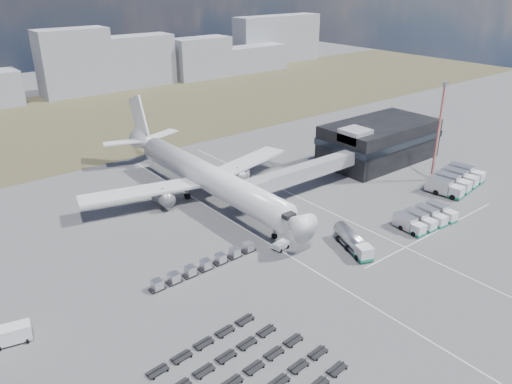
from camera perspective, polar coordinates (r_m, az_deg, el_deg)
ground at (r=86.09m, az=6.04°, el=-7.57°), size 420.00×420.00×0.00m
grass_strip at (r=175.59m, az=-20.06°, el=7.64°), size 420.00×90.00×0.01m
lane_markings at (r=94.09m, az=9.05°, el=-4.83°), size 47.12×110.00×0.01m
terminal at (r=131.62m, az=13.84°, el=5.69°), size 30.40×16.40×11.00m
jet_bridge at (r=106.93m, az=4.64°, el=2.00°), size 30.30×3.80×7.05m
airliner at (r=106.53m, az=-6.05°, el=1.99°), size 51.59×64.53×17.62m
skyline at (r=215.69m, az=-20.42°, el=13.07°), size 311.07×27.26×25.31m
fuel_tanker at (r=89.07m, az=11.03°, el=-5.54°), size 5.83×10.40×3.27m
pushback_tug at (r=88.15m, az=2.87°, el=-6.14°), size 3.11×2.11×1.33m
utility_van at (r=74.94m, az=-26.12°, el=-14.43°), size 5.09×3.15×2.49m
catering_truck at (r=115.64m, az=-2.45°, el=1.90°), size 4.95×7.05×2.99m
service_trucks_near at (r=101.42m, az=18.80°, el=-2.79°), size 12.15×7.32×2.60m
service_trucks_far at (r=121.10m, az=21.86°, el=1.28°), size 15.46×9.96×3.22m
uld_row at (r=82.59m, az=-5.77°, el=-8.27°), size 20.42×1.92×1.58m
baggage_dollies at (r=63.77m, az=-1.30°, el=-20.22°), size 22.09×17.97×0.64m
floodlight_mast at (r=120.24m, az=20.11°, el=6.37°), size 2.20×1.78×23.04m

